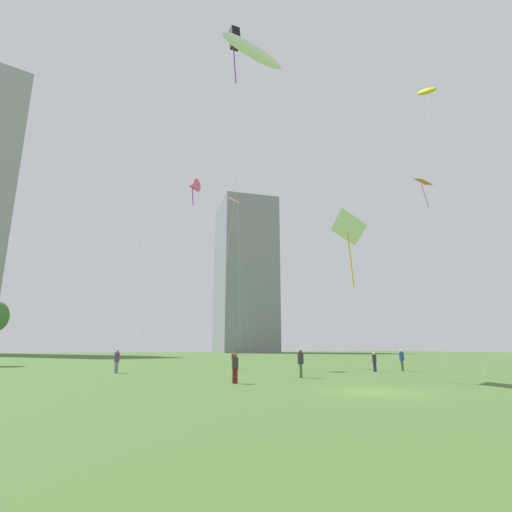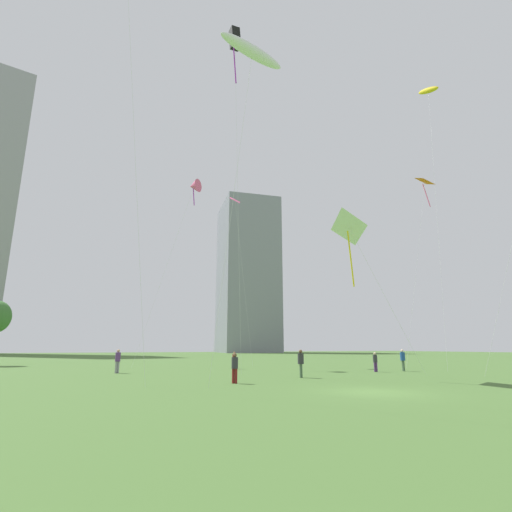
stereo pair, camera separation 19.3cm
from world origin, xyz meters
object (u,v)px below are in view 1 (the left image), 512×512
(person_standing_2, at_px, (117,359))
(person_standing_3, at_px, (235,366))
(kite_flying_2, at_px, (427,92))
(distant_highrise_1, at_px, (245,276))
(kite_flying_5, at_px, (193,186))
(kite_flying_3, at_px, (424,184))
(person_standing_5, at_px, (233,359))
(kite_flying_6, at_px, (235,40))
(kite_flying_1, at_px, (234,201))
(kite_flying_8, at_px, (254,52))
(person_standing_4, at_px, (301,361))
(person_standing_1, at_px, (374,360))
(kite_flying_4, at_px, (349,230))
(person_standing_0, at_px, (402,358))

(person_standing_2, relative_size, person_standing_3, 1.10)
(kite_flying_2, relative_size, distant_highrise_1, 0.60)
(kite_flying_5, xyz_separation_m, distant_highrise_1, (48.66, 91.90, 8.51))
(kite_flying_3, distance_m, distant_highrise_1, 106.17)
(kite_flying_2, height_order, distant_highrise_1, distant_highrise_1)
(person_standing_5, relative_size, kite_flying_6, 0.06)
(kite_flying_1, distance_m, kite_flying_8, 26.89)
(person_standing_4, xyz_separation_m, kite_flying_5, (-3.02, 17.31, 19.11))
(kite_flying_1, bearing_deg, person_standing_2, -148.93)
(person_standing_1, xyz_separation_m, kite_flying_5, (-11.99, 14.73, 19.26))
(person_standing_3, bearing_deg, kite_flying_4, -142.56)
(person_standing_1, height_order, person_standing_3, person_standing_3)
(person_standing_0, relative_size, distant_highrise_1, 0.03)
(distant_highrise_1, bearing_deg, person_standing_4, -102.32)
(person_standing_5, height_order, kite_flying_5, kite_flying_5)
(person_standing_0, bearing_deg, kite_flying_1, -122.28)
(person_standing_4, height_order, kite_flying_6, kite_flying_6)
(kite_flying_2, relative_size, kite_flying_4, 3.21)
(person_standing_2, bearing_deg, person_standing_0, 134.85)
(kite_flying_2, bearing_deg, kite_flying_5, 156.03)
(person_standing_0, distance_m, kite_flying_3, 22.45)
(person_standing_5, xyz_separation_m, distant_highrise_1, (45.70, 97.54, 27.77))
(kite_flying_3, bearing_deg, person_standing_1, -164.67)
(person_standing_0, distance_m, person_standing_2, 23.90)
(kite_flying_4, xyz_separation_m, kite_flying_5, (-5.53, 20.10, 10.15))
(person_standing_4, bearing_deg, person_standing_3, 132.46)
(person_standing_1, xyz_separation_m, person_standing_3, (-14.65, -4.46, 0.05))
(kite_flying_1, height_order, kite_flying_2, kite_flying_2)
(person_standing_3, distance_m, kite_flying_2, 44.36)
(kite_flying_2, bearing_deg, person_standing_4, -166.76)
(kite_flying_2, bearing_deg, kite_flying_4, -158.35)
(person_standing_5, xyz_separation_m, kite_flying_3, (21.78, -5.60, 19.90))
(person_standing_3, xyz_separation_m, kite_flying_5, (2.66, 19.19, 19.21))
(person_standing_2, distance_m, kite_flying_2, 47.42)
(person_standing_2, distance_m, kite_flying_8, 24.31)
(kite_flying_1, bearing_deg, person_standing_0, -60.31)
(person_standing_2, height_order, distant_highrise_1, distant_highrise_1)
(person_standing_3, xyz_separation_m, distant_highrise_1, (51.32, 111.10, 27.72))
(person_standing_2, distance_m, kite_flying_4, 20.67)
(kite_flying_5, bearing_deg, kite_flying_8, -99.13)
(kite_flying_4, height_order, kite_flying_8, kite_flying_8)
(kite_flying_1, bearing_deg, kite_flying_6, -113.24)
(kite_flying_2, xyz_separation_m, distant_highrise_1, (22.17, 103.68, -4.88))
(person_standing_2, xyz_separation_m, kite_flying_2, (34.20, -4.78, 32.51))
(person_standing_1, distance_m, kite_flying_5, 27.06)
(person_standing_0, height_order, person_standing_2, person_standing_2)
(kite_flying_6, bearing_deg, kite_flying_8, -106.04)
(kite_flying_1, xyz_separation_m, kite_flying_2, (20.87, -12.81, 13.89))
(person_standing_3, distance_m, kite_flying_1, 28.77)
(person_standing_0, xyz_separation_m, kite_flying_6, (-16.06, 0.06, 26.29))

